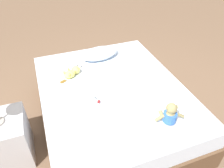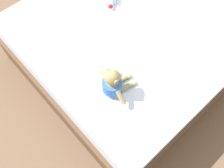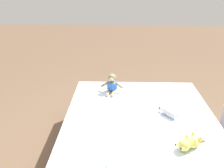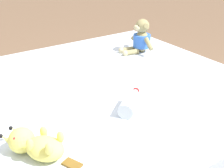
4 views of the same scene
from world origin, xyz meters
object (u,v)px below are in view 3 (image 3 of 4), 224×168
Objects in this scene: plush_monkey at (112,85)px; glass_bottle at (170,113)px; bed at (140,143)px; plush_yellow_creature at (189,143)px; pillow at (140,166)px.

glass_bottle is at bearing 137.93° from plush_monkey.
plush_yellow_creature is (-0.36, 0.38, 0.31)m from bed.
glass_bottle is (-0.30, -0.11, 0.30)m from bed.
pillow is (0.07, 0.67, 0.33)m from bed.
bed is 9.57× the size of glass_bottle.
bed is 6.53× the size of plush_yellow_creature.
plush_yellow_creature is (-0.67, 1.03, -0.05)m from plush_monkey.
pillow is 1.35m from plush_monkey.
pillow is 0.52m from plush_yellow_creature.
glass_bottle reaches higher than bed.
pillow is at bearing 100.40° from plush_monkey.
plush_yellow_creature is at bearing -146.03° from pillow.
bed is 3.59× the size of pillow.
plush_monkey reaches higher than pillow.
bed is 0.61m from plush_yellow_creature.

